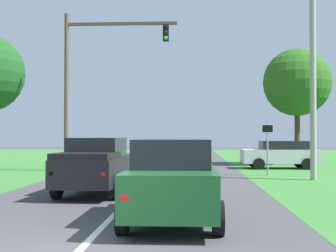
{
  "coord_description": "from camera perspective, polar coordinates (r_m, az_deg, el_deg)",
  "views": [
    {
      "loc": [
        2.0,
        -7.66,
        2.06
      ],
      "look_at": [
        0.76,
        16.08,
        2.49
      ],
      "focal_mm": 49.73,
      "sensor_mm": 36.0,
      "label": 1
    }
  ],
  "objects": [
    {
      "name": "oak_tree_right",
      "position": [
        32.67,
        15.54,
        5.15
      ],
      "size": [
        4.55,
        4.55,
        7.86
      ],
      "color": "#4C351E",
      "rests_on": "ground_plane"
    },
    {
      "name": "red_suv_near",
      "position": [
        11.13,
        0.61,
        -6.4
      ],
      "size": [
        2.2,
        4.86,
        1.95
      ],
      "color": "#194C23",
      "rests_on": "ground_plane"
    },
    {
      "name": "traffic_light",
      "position": [
        26.42,
        -9.32,
        6.8
      ],
      "size": [
        6.31,
        0.4,
        8.83
      ],
      "color": "brown",
      "rests_on": "ground_plane"
    },
    {
      "name": "ground_plane",
      "position": [
        17.95,
        -3.47,
        -7.63
      ],
      "size": [
        120.0,
        120.0,
        0.0
      ],
      "primitive_type": "plane",
      "color": "#424244"
    },
    {
      "name": "pickup_truck_lead",
      "position": [
        16.48,
        -8.57,
        -4.75
      ],
      "size": [
        2.33,
        5.44,
        1.95
      ],
      "color": "black",
      "rests_on": "ground_plane"
    },
    {
      "name": "keep_moving_sign",
      "position": [
        23.7,
        12.1,
        -1.84
      ],
      "size": [
        0.6,
        0.09,
        2.7
      ],
      "color": "gray",
      "rests_on": "ground_plane"
    },
    {
      "name": "crossing_suv_far",
      "position": [
        28.93,
        13.63,
        -3.33
      ],
      "size": [
        4.58,
        2.22,
        1.67
      ],
      "color": "silver",
      "rests_on": "ground_plane"
    },
    {
      "name": "utility_pole_right",
      "position": [
        22.2,
        17.35,
        6.41
      ],
      "size": [
        0.28,
        0.28,
        9.84
      ],
      "primitive_type": "cylinder",
      "color": "#9E998E",
      "rests_on": "ground_plane"
    }
  ]
}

